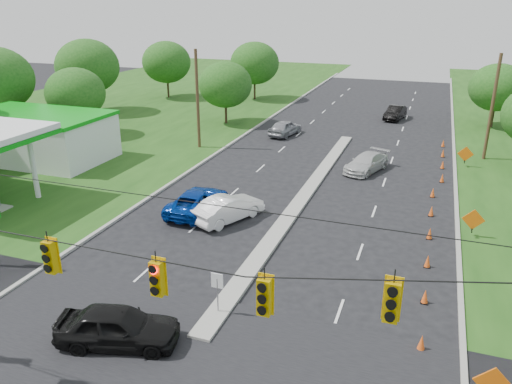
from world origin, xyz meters
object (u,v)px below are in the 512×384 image
at_px(white_sedan, 228,208).
at_px(blue_pickup, 198,201).
at_px(gas_station, 24,135).
at_px(black_sedan, 118,327).

height_order(white_sedan, blue_pickup, white_sedan).
distance_m(gas_station, white_sedan, 20.79).
bearing_deg(black_sedan, gas_station, 34.25).
xyz_separation_m(white_sedan, blue_pickup, (-2.37, 0.51, -0.03)).
xyz_separation_m(gas_station, black_sedan, (20.73, -17.45, -1.74)).
relative_size(black_sedan, white_sedan, 1.00).
distance_m(gas_station, black_sedan, 27.15).
xyz_separation_m(gas_station, blue_pickup, (17.79, -4.23, -1.80)).
distance_m(black_sedan, white_sedan, 12.72).
bearing_deg(white_sedan, gas_station, 11.56).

